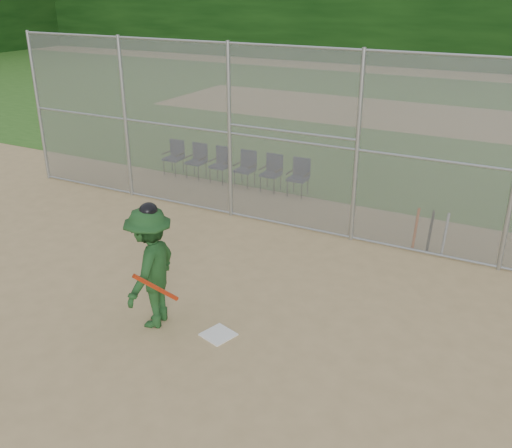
% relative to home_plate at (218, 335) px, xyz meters
% --- Properties ---
extents(ground, '(100.00, 100.00, 0.00)m').
position_rel_home_plate_xyz_m(ground, '(-0.36, -0.54, -0.01)').
color(ground, tan).
rests_on(ground, ground).
extents(grass_strip, '(100.00, 100.00, 0.00)m').
position_rel_home_plate_xyz_m(grass_strip, '(-0.36, 17.46, -0.00)').
color(grass_strip, '#30631D').
rests_on(grass_strip, ground).
extents(dirt_patch_far, '(24.00, 24.00, 0.00)m').
position_rel_home_plate_xyz_m(dirt_patch_far, '(-0.36, 17.46, -0.00)').
color(dirt_patch_far, tan).
rests_on(dirt_patch_far, ground).
extents(backstop_fence, '(16.09, 0.09, 4.00)m').
position_rel_home_plate_xyz_m(backstop_fence, '(-0.36, 4.46, 2.06)').
color(backstop_fence, gray).
rests_on(backstop_fence, ground).
extents(home_plate, '(0.57, 0.57, 0.02)m').
position_rel_home_plate_xyz_m(home_plate, '(0.00, 0.00, 0.00)').
color(home_plate, white).
rests_on(home_plate, ground).
extents(batter_at_plate, '(1.10, 1.42, 2.10)m').
position_rel_home_plate_xyz_m(batter_at_plate, '(-1.11, -0.17, 1.01)').
color(batter_at_plate, '#1B451D').
rests_on(batter_at_plate, ground).
extents(spare_bats, '(0.66, 0.35, 0.83)m').
position_rel_home_plate_xyz_m(spare_bats, '(2.22, 4.76, 0.40)').
color(spare_bats, '#D84C14').
rests_on(spare_bats, ground).
extents(chair_0, '(0.54, 0.52, 0.96)m').
position_rel_home_plate_xyz_m(chair_0, '(-5.45, 6.46, 0.47)').
color(chair_0, '#0E1836').
rests_on(chair_0, ground).
extents(chair_1, '(0.54, 0.52, 0.96)m').
position_rel_home_plate_xyz_m(chair_1, '(-4.67, 6.46, 0.47)').
color(chair_1, '#0E1836').
rests_on(chair_1, ground).
extents(chair_2, '(0.54, 0.52, 0.96)m').
position_rel_home_plate_xyz_m(chair_2, '(-3.88, 6.46, 0.47)').
color(chair_2, '#0E1836').
rests_on(chair_2, ground).
extents(chair_3, '(0.54, 0.52, 0.96)m').
position_rel_home_plate_xyz_m(chair_3, '(-3.09, 6.46, 0.47)').
color(chair_3, '#0E1836').
rests_on(chair_3, ground).
extents(chair_4, '(0.54, 0.52, 0.96)m').
position_rel_home_plate_xyz_m(chair_4, '(-2.31, 6.46, 0.47)').
color(chair_4, '#0E1836').
rests_on(chair_4, ground).
extents(chair_5, '(0.54, 0.52, 0.96)m').
position_rel_home_plate_xyz_m(chair_5, '(-1.52, 6.46, 0.47)').
color(chair_5, '#0E1836').
rests_on(chair_5, ground).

